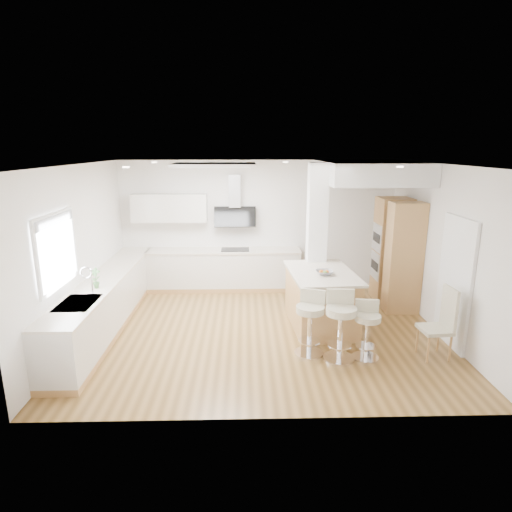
{
  "coord_description": "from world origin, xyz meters",
  "views": [
    {
      "loc": [
        -0.29,
        -6.84,
        3.07
      ],
      "look_at": [
        -0.09,
        0.4,
        1.22
      ],
      "focal_mm": 30.0,
      "sensor_mm": 36.0,
      "label": 1
    }
  ],
  "objects_px": {
    "peninsula": "(321,299)",
    "dining_chair": "(442,320)",
    "bar_stool_c": "(367,327)",
    "bar_stool_b": "(340,322)",
    "bar_stool_a": "(310,320)"
  },
  "relations": [
    {
      "from": "peninsula",
      "to": "dining_chair",
      "type": "height_order",
      "value": "dining_chair"
    },
    {
      "from": "bar_stool_c",
      "to": "bar_stool_b",
      "type": "bearing_deg",
      "value": -169.21
    },
    {
      "from": "bar_stool_b",
      "to": "dining_chair",
      "type": "height_order",
      "value": "dining_chair"
    },
    {
      "from": "bar_stool_c",
      "to": "dining_chair",
      "type": "distance_m",
      "value": 1.12
    },
    {
      "from": "bar_stool_a",
      "to": "bar_stool_b",
      "type": "height_order",
      "value": "bar_stool_b"
    },
    {
      "from": "peninsula",
      "to": "bar_stool_a",
      "type": "xyz_separation_m",
      "value": [
        -0.34,
        -1.06,
        0.06
      ]
    },
    {
      "from": "peninsula",
      "to": "bar_stool_c",
      "type": "height_order",
      "value": "peninsula"
    },
    {
      "from": "bar_stool_a",
      "to": "dining_chair",
      "type": "bearing_deg",
      "value": 16.9
    },
    {
      "from": "bar_stool_b",
      "to": "bar_stool_a",
      "type": "bearing_deg",
      "value": 162.27
    },
    {
      "from": "peninsula",
      "to": "bar_stool_b",
      "type": "relative_size",
      "value": 1.63
    },
    {
      "from": "peninsula",
      "to": "bar_stool_c",
      "type": "distance_m",
      "value": 1.3
    },
    {
      "from": "bar_stool_a",
      "to": "bar_stool_c",
      "type": "xyz_separation_m",
      "value": [
        0.82,
        -0.15,
        -0.06
      ]
    },
    {
      "from": "bar_stool_b",
      "to": "dining_chair",
      "type": "bearing_deg",
      "value": 5.83
    },
    {
      "from": "bar_stool_c",
      "to": "dining_chair",
      "type": "height_order",
      "value": "dining_chair"
    },
    {
      "from": "dining_chair",
      "to": "peninsula",
      "type": "bearing_deg",
      "value": 138.59
    }
  ]
}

